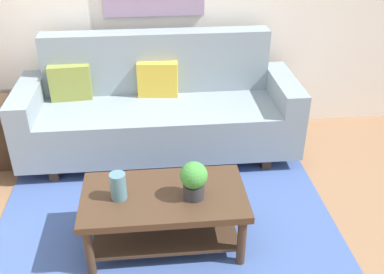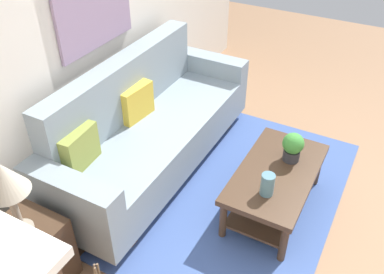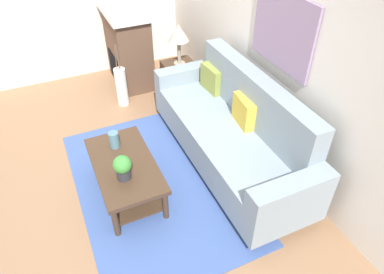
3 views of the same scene
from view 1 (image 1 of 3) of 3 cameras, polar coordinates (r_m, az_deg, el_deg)
name	(u,v)px [view 1 (image 1 of 3)]	position (r m, az deg, el deg)	size (l,w,h in m)	color
ground_plane	(170,262)	(3.12, -2.89, -15.73)	(9.72, 9.72, 0.00)	#8C6647
area_rug	(166,214)	(3.49, -3.34, -9.79)	(2.51, 1.65, 0.01)	#3D5693
couch	(159,110)	(4.05, -4.24, 3.51)	(2.45, 0.84, 1.08)	gray
throw_pillow_olive	(70,82)	(4.13, -15.37, 6.77)	(0.36, 0.12, 0.32)	olive
throw_pillow_mustard	(158,79)	(4.06, -4.43, 7.42)	(0.36, 0.12, 0.32)	gold
coffee_table	(164,207)	(3.05, -3.58, -9.02)	(1.10, 0.60, 0.43)	#422D1E
tabletop_vase	(118,186)	(2.93, -9.45, -6.24)	(0.11, 0.11, 0.19)	slate
potted_plant_tabletop	(194,179)	(2.87, 0.23, -5.44)	(0.18, 0.18, 0.26)	#2D2D33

